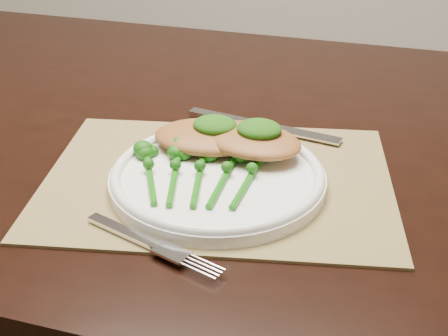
% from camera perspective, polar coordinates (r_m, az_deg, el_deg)
% --- Properties ---
extents(dining_table, '(1.65, 1.00, 0.75)m').
position_cam_1_polar(dining_table, '(1.16, -3.30, -12.56)').
color(dining_table, black).
rests_on(dining_table, ground).
extents(placemat, '(0.47, 0.37, 0.00)m').
position_cam_1_polar(placemat, '(0.79, -0.58, -1.09)').
color(placemat, olive).
rests_on(placemat, dining_table).
extents(dinner_plate, '(0.27, 0.27, 0.02)m').
position_cam_1_polar(dinner_plate, '(0.76, -0.59, -0.79)').
color(dinner_plate, white).
rests_on(dinner_plate, placemat).
extents(knife, '(0.23, 0.07, 0.01)m').
position_cam_1_polar(knife, '(0.92, 2.21, 4.15)').
color(knife, silver).
rests_on(knife, placemat).
extents(fork, '(0.17, 0.08, 0.01)m').
position_cam_1_polar(fork, '(0.66, -5.82, -7.27)').
color(fork, silver).
rests_on(fork, placemat).
extents(chicken_fillet_left, '(0.15, 0.11, 0.03)m').
position_cam_1_polar(chicken_fillet_left, '(0.82, -1.40, 2.89)').
color(chicken_fillet_left, '#995D2C').
rests_on(chicken_fillet_left, dinner_plate).
extents(chicken_fillet_right, '(0.16, 0.13, 0.03)m').
position_cam_1_polar(chicken_fillet_right, '(0.80, 2.50, 2.59)').
color(chicken_fillet_right, '#995D2C').
rests_on(chicken_fillet_right, dinner_plate).
extents(pesto_dollop_left, '(0.06, 0.05, 0.02)m').
position_cam_1_polar(pesto_dollop_left, '(0.81, -0.85, 3.95)').
color(pesto_dollop_left, '#133F09').
rests_on(pesto_dollop_left, chicken_fillet_left).
extents(pesto_dollop_right, '(0.06, 0.05, 0.02)m').
position_cam_1_polar(pesto_dollop_right, '(0.79, 3.24, 3.56)').
color(pesto_dollop_right, '#133F09').
rests_on(pesto_dollop_right, chicken_fillet_right).
extents(broccolini_bundle, '(0.16, 0.18, 0.04)m').
position_cam_1_polar(broccolini_bundle, '(0.74, -2.35, -1.03)').
color(broccolini_bundle, '#13610C').
rests_on(broccolini_bundle, dinner_plate).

